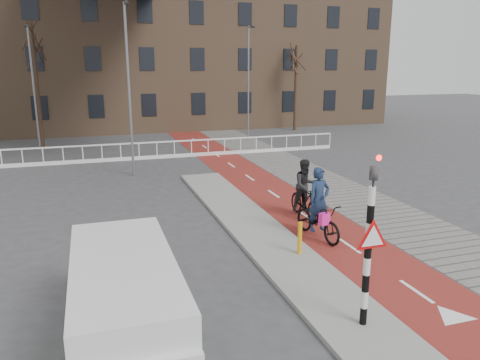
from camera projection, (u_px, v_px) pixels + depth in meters
name	position (u px, v px, depth m)	size (l,w,h in m)	color
ground	(339.00, 282.00, 11.55)	(120.00, 120.00, 0.00)	#38383A
bike_lane	(257.00, 183.00, 21.23)	(2.50, 60.00, 0.01)	maroon
sidewalk	(313.00, 178.00, 22.07)	(3.00, 60.00, 0.01)	slate
curb_island	(257.00, 230.00, 15.02)	(1.80, 16.00, 0.12)	gray
traffic_signal	(369.00, 237.00, 9.02)	(0.80, 0.80, 3.68)	black
bollard	(300.00, 238.00, 12.90)	(0.12, 0.12, 0.91)	#D99A0C
cyclist_near	(318.00, 215.00, 14.32)	(1.07, 2.25, 2.22)	black
cyclist_far	(305.00, 194.00, 16.20)	(0.94, 1.98, 2.08)	black
van	(126.00, 307.00, 8.38)	(1.82, 4.44, 1.91)	silver
railing	(102.00, 156.00, 25.66)	(28.00, 0.10, 0.99)	silver
townhouse_row	(114.00, 32.00, 38.29)	(46.00, 10.00, 15.90)	#7F6047
tree_mid	(37.00, 87.00, 29.28)	(0.23, 0.23, 7.64)	black
tree_right	(296.00, 88.00, 37.38)	(0.26, 0.26, 6.67)	black
streetlight_near	(129.00, 93.00, 21.62)	(0.12, 0.12, 7.92)	slate
streetlight_left	(34.00, 90.00, 28.28)	(0.12, 0.12, 7.47)	slate
streetlight_right	(248.00, 84.00, 32.39)	(0.12, 0.12, 7.74)	slate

